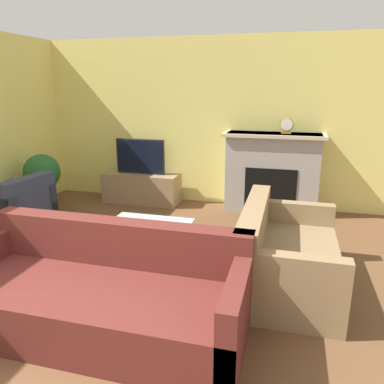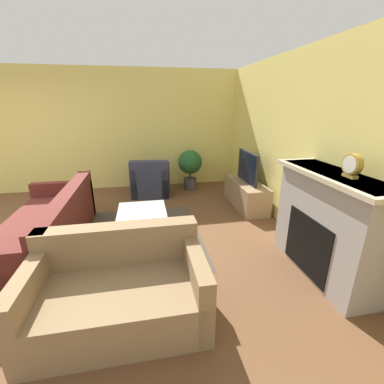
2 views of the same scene
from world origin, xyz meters
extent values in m
cube|color=#EADB72|center=(0.00, 4.65, 1.35)|extent=(7.91, 0.06, 2.70)
cube|color=#4C4238|center=(0.18, 2.20, 0.00)|extent=(2.16, 1.93, 0.00)
cube|color=#9E9993|center=(1.45, 4.40, 0.62)|extent=(1.41, 0.44, 1.24)
cube|color=black|center=(1.45, 4.17, 0.39)|extent=(0.78, 0.01, 0.70)
cube|color=beige|center=(1.45, 4.37, 1.22)|extent=(1.53, 0.50, 0.05)
cube|color=#997A56|center=(-0.72, 4.30, 0.25)|extent=(1.29, 0.47, 0.50)
cube|color=#232328|center=(-0.72, 4.30, 0.80)|extent=(0.84, 0.05, 0.59)
cube|color=black|center=(-0.72, 4.28, 0.80)|extent=(0.80, 0.01, 0.55)
cube|color=#5B231E|center=(0.30, 0.93, 0.21)|extent=(2.38, 0.99, 0.42)
cube|color=#5B231E|center=(0.30, 1.32, 0.62)|extent=(2.38, 0.20, 0.40)
cube|color=#5B231E|center=(1.42, 0.93, 0.33)|extent=(0.14, 0.99, 0.66)
cube|color=#8C704C|center=(1.78, 2.07, 0.21)|extent=(0.93, 1.57, 0.42)
cube|color=#8C704C|center=(1.41, 2.07, 0.62)|extent=(0.20, 1.57, 0.40)
cube|color=#8C704C|center=(1.78, 1.36, 0.33)|extent=(0.93, 0.14, 0.66)
cube|color=#8C704C|center=(1.78, 2.79, 0.33)|extent=(0.93, 0.14, 0.66)
cube|color=#33384C|center=(-1.80, 2.50, 0.21)|extent=(0.87, 0.89, 0.42)
cube|color=#33384C|center=(-1.51, 2.46, 0.62)|extent=(0.30, 0.82, 0.40)
cube|color=#33384C|center=(-1.75, 2.82, 0.33)|extent=(0.79, 0.24, 0.66)
cylinder|color=#333338|center=(-0.26, 1.96, 0.19)|extent=(0.04, 0.04, 0.38)
cylinder|color=#333338|center=(0.62, 1.96, 0.19)|extent=(0.04, 0.04, 0.38)
cylinder|color=#333338|center=(-0.26, 2.61, 0.19)|extent=(0.04, 0.04, 0.38)
cylinder|color=#333338|center=(0.62, 2.61, 0.19)|extent=(0.04, 0.04, 0.38)
cube|color=silver|center=(0.18, 2.29, 0.39)|extent=(0.96, 0.73, 0.02)
cylinder|color=#47474C|center=(-2.00, 3.42, 0.13)|extent=(0.30, 0.30, 0.26)
cylinder|color=#4C3823|center=(-2.00, 3.42, 0.35)|extent=(0.03, 0.03, 0.17)
sphere|color=#235628|center=(-2.00, 3.42, 0.65)|extent=(0.55, 0.55, 0.55)
cube|color=#B79338|center=(1.62, 4.40, 1.26)|extent=(0.15, 0.07, 0.03)
cylinder|color=#B79338|center=(1.62, 4.40, 1.38)|extent=(0.21, 0.07, 0.21)
cylinder|color=white|center=(1.62, 4.36, 1.38)|extent=(0.17, 0.00, 0.17)
camera|label=1|loc=(1.71, -1.45, 1.95)|focal=35.00mm
camera|label=2|loc=(3.77, 2.37, 1.96)|focal=24.00mm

